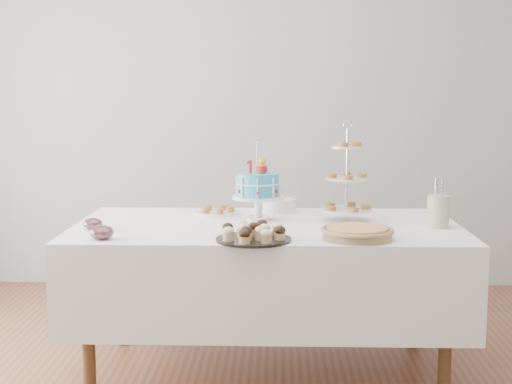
{
  "coord_description": "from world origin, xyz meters",
  "views": [
    {
      "loc": [
        0.04,
        -3.21,
        1.42
      ],
      "look_at": [
        -0.05,
        0.3,
        0.93
      ],
      "focal_mm": 50.0,
      "sensor_mm": 36.0,
      "label": 1
    }
  ],
  "objects_px": {
    "pie": "(357,232)",
    "tiered_stand": "(347,179)",
    "birthday_cake": "(258,198)",
    "pastry_plate": "(217,211)",
    "table": "(267,268)",
    "utensil_pitcher": "(438,210)",
    "jam_bowl_b": "(93,224)",
    "plate_stack": "(279,206)",
    "jam_bowl_a": "(102,233)",
    "cupcake_tray": "(254,232)"
  },
  "relations": [
    {
      "from": "plate_stack",
      "to": "cupcake_tray",
      "type": "bearing_deg",
      "value": -98.55
    },
    {
      "from": "pie",
      "to": "tiered_stand",
      "type": "height_order",
      "value": "tiered_stand"
    },
    {
      "from": "tiered_stand",
      "to": "pastry_plate",
      "type": "relative_size",
      "value": 2.08
    },
    {
      "from": "jam_bowl_a",
      "to": "jam_bowl_b",
      "type": "distance_m",
      "value": 0.26
    },
    {
      "from": "pastry_plate",
      "to": "utensil_pitcher",
      "type": "distance_m",
      "value": 1.18
    },
    {
      "from": "pastry_plate",
      "to": "jam_bowl_a",
      "type": "distance_m",
      "value": 0.84
    },
    {
      "from": "table",
      "to": "jam_bowl_a",
      "type": "bearing_deg",
      "value": -151.96
    },
    {
      "from": "table",
      "to": "utensil_pitcher",
      "type": "xyz_separation_m",
      "value": [
        0.84,
        -0.05,
        0.31
      ]
    },
    {
      "from": "birthday_cake",
      "to": "jam_bowl_b",
      "type": "height_order",
      "value": "birthday_cake"
    },
    {
      "from": "table",
      "to": "cupcake_tray",
      "type": "height_order",
      "value": "cupcake_tray"
    },
    {
      "from": "birthday_cake",
      "to": "cupcake_tray",
      "type": "bearing_deg",
      "value": -89.92
    },
    {
      "from": "tiered_stand",
      "to": "utensil_pitcher",
      "type": "bearing_deg",
      "value": -20.87
    },
    {
      "from": "birthday_cake",
      "to": "pastry_plate",
      "type": "height_order",
      "value": "birthday_cake"
    },
    {
      "from": "cupcake_tray",
      "to": "jam_bowl_a",
      "type": "xyz_separation_m",
      "value": [
        -0.68,
        0.01,
        -0.01
      ]
    },
    {
      "from": "plate_stack",
      "to": "pastry_plate",
      "type": "height_order",
      "value": "plate_stack"
    },
    {
      "from": "table",
      "to": "utensil_pitcher",
      "type": "relative_size",
      "value": 7.97
    },
    {
      "from": "tiered_stand",
      "to": "utensil_pitcher",
      "type": "height_order",
      "value": "tiered_stand"
    },
    {
      "from": "birthday_cake",
      "to": "cupcake_tray",
      "type": "relative_size",
      "value": 1.23
    },
    {
      "from": "jam_bowl_b",
      "to": "utensil_pitcher",
      "type": "relative_size",
      "value": 0.39
    },
    {
      "from": "pie",
      "to": "tiered_stand",
      "type": "relative_size",
      "value": 0.65
    },
    {
      "from": "table",
      "to": "plate_stack",
      "type": "distance_m",
      "value": 0.46
    },
    {
      "from": "utensil_pitcher",
      "to": "pie",
      "type": "bearing_deg",
      "value": -168.29
    },
    {
      "from": "jam_bowl_a",
      "to": "jam_bowl_b",
      "type": "xyz_separation_m",
      "value": [
        -0.1,
        0.24,
        -0.0
      ]
    },
    {
      "from": "cupcake_tray",
      "to": "pie",
      "type": "distance_m",
      "value": 0.47
    },
    {
      "from": "pastry_plate",
      "to": "plate_stack",
      "type": "bearing_deg",
      "value": 11.33
    },
    {
      "from": "pie",
      "to": "tiered_stand",
      "type": "distance_m",
      "value": 0.5
    },
    {
      "from": "table",
      "to": "jam_bowl_b",
      "type": "relative_size",
      "value": 20.44
    },
    {
      "from": "cupcake_tray",
      "to": "utensil_pitcher",
      "type": "height_order",
      "value": "utensil_pitcher"
    },
    {
      "from": "table",
      "to": "pie",
      "type": "distance_m",
      "value": 0.6
    },
    {
      "from": "pastry_plate",
      "to": "jam_bowl_b",
      "type": "height_order",
      "value": "jam_bowl_b"
    },
    {
      "from": "birthday_cake",
      "to": "plate_stack",
      "type": "distance_m",
      "value": 0.29
    },
    {
      "from": "pie",
      "to": "birthday_cake",
      "type": "bearing_deg",
      "value": 134.14
    },
    {
      "from": "plate_stack",
      "to": "jam_bowl_a",
      "type": "xyz_separation_m",
      "value": [
        -0.8,
        -0.77,
        -0.01
      ]
    },
    {
      "from": "plate_stack",
      "to": "pie",
      "type": "bearing_deg",
      "value": -64.25
    },
    {
      "from": "birthday_cake",
      "to": "cupcake_tray",
      "type": "xyz_separation_m",
      "value": [
        -0.01,
        -0.52,
        -0.08
      ]
    },
    {
      "from": "tiered_stand",
      "to": "jam_bowl_b",
      "type": "xyz_separation_m",
      "value": [
        -1.25,
        -0.26,
        -0.19
      ]
    },
    {
      "from": "birthday_cake",
      "to": "utensil_pitcher",
      "type": "xyz_separation_m",
      "value": [
        0.89,
        -0.18,
        -0.03
      ]
    },
    {
      "from": "cupcake_tray",
      "to": "birthday_cake",
      "type": "bearing_deg",
      "value": 89.15
    },
    {
      "from": "birthday_cake",
      "to": "jam_bowl_a",
      "type": "height_order",
      "value": "birthday_cake"
    },
    {
      "from": "jam_bowl_a",
      "to": "utensil_pitcher",
      "type": "relative_size",
      "value": 0.46
    },
    {
      "from": "table",
      "to": "pastry_plate",
      "type": "bearing_deg",
      "value": 131.77
    },
    {
      "from": "cupcake_tray",
      "to": "utensil_pitcher",
      "type": "distance_m",
      "value": 0.96
    },
    {
      "from": "utensil_pitcher",
      "to": "tiered_stand",
      "type": "bearing_deg",
      "value": 136.22
    },
    {
      "from": "birthday_cake",
      "to": "pastry_plate",
      "type": "bearing_deg",
      "value": 142.09
    },
    {
      "from": "table",
      "to": "tiered_stand",
      "type": "xyz_separation_m",
      "value": [
        0.41,
        0.11,
        0.44
      ]
    },
    {
      "from": "jam_bowl_a",
      "to": "table",
      "type": "bearing_deg",
      "value": 28.04
    },
    {
      "from": "jam_bowl_a",
      "to": "utensil_pitcher",
      "type": "distance_m",
      "value": 1.62
    },
    {
      "from": "table",
      "to": "utensil_pitcher",
      "type": "distance_m",
      "value": 0.9
    },
    {
      "from": "birthday_cake",
      "to": "pastry_plate",
      "type": "xyz_separation_m",
      "value": [
        -0.23,
        0.18,
        -0.1
      ]
    },
    {
      "from": "tiered_stand",
      "to": "utensil_pitcher",
      "type": "xyz_separation_m",
      "value": [
        0.43,
        -0.16,
        -0.13
      ]
    }
  ]
}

